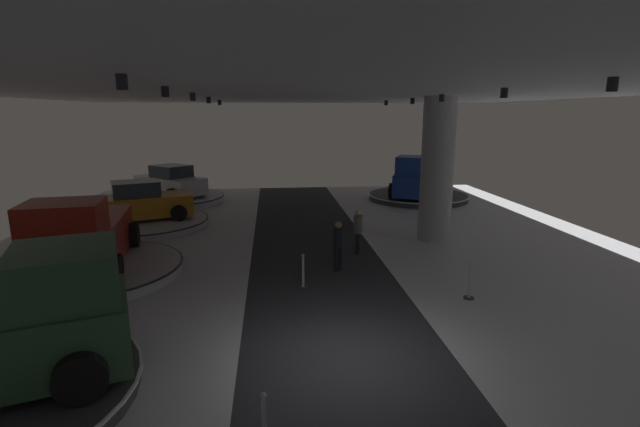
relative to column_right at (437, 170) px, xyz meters
name	(u,v)px	position (x,y,z in m)	size (l,w,h in m)	color
ground	(347,360)	(-4.89, -8.66, -2.77)	(24.00, 44.00, 0.06)	silver
ceiling_with_spotlights	(351,75)	(-4.89, -8.66, 2.80)	(24.00, 44.00, 0.39)	silver
column_right	(437,170)	(0.00, 0.00, 0.00)	(1.25, 1.25, 5.50)	#ADADB2
display_platform_far_left	(142,222)	(-12.05, 3.42, -2.59)	(5.70, 5.70, 0.29)	#B7B7BC
display_car_far_left	(140,202)	(-12.08, 3.41, -1.69)	(4.56, 3.31, 1.71)	#B77519
display_platform_deep_left	(171,199)	(-11.91, 8.96, -2.55)	(5.79, 5.79, 0.37)	#B7B7BC
display_car_deep_left	(171,182)	(-11.89, 8.94, -1.61)	(4.31, 4.17, 1.71)	silver
display_platform_deep_right	(418,196)	(2.02, 8.27, -2.57)	(5.68, 5.68, 0.32)	#333338
pickup_truck_deep_right	(418,179)	(1.88, 7.98, -1.49)	(4.31, 5.69, 2.30)	navy
display_platform_mid_left	(87,270)	(-12.02, -3.02, -2.56)	(5.68, 5.68, 0.33)	#B7B7BC
pickup_truck_mid_left	(80,239)	(-11.97, -3.33, -1.48)	(3.27, 5.55, 2.30)	maroon
visitor_walking_near	(338,243)	(-4.30, -3.32, -1.84)	(0.32, 0.32, 1.59)	black
visitor_walking_far	(358,228)	(-3.35, -1.57, -1.84)	(0.32, 0.32, 1.59)	black
stanchion_b	(303,275)	(-5.51, -4.68, -2.38)	(0.28, 0.28, 1.01)	#333338
stanchion_c	(469,286)	(-1.13, -5.93, -2.38)	(0.28, 0.28, 1.01)	#333338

